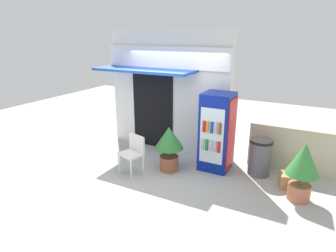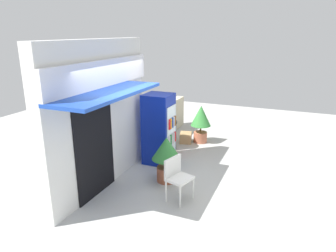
# 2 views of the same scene
# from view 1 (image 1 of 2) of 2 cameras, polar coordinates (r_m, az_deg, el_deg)

# --- Properties ---
(ground) EXTENTS (16.00, 16.00, 0.00)m
(ground) POSITION_cam_1_polar(r_m,az_deg,el_deg) (6.46, -3.31, -8.64)
(ground) COLOR #B2B2AD
(storefront_building) EXTENTS (3.23, 1.09, 2.99)m
(storefront_building) POSITION_cam_1_polar(r_m,az_deg,el_deg) (7.22, -0.22, 7.28)
(storefront_building) COLOR silver
(storefront_building) RESTS_ON ground
(drink_cooler) EXTENTS (0.66, 0.71, 1.72)m
(drink_cooler) POSITION_cam_1_polar(r_m,az_deg,el_deg) (6.28, 9.81, -1.17)
(drink_cooler) COLOR navy
(drink_cooler) RESTS_ON ground
(plastic_chair) EXTENTS (0.56, 0.51, 0.85)m
(plastic_chair) POSITION_cam_1_polar(r_m,az_deg,el_deg) (6.15, -6.97, -4.95)
(plastic_chair) COLOR silver
(plastic_chair) RESTS_ON ground
(potted_plant_near_shop) EXTENTS (0.63, 0.63, 1.00)m
(potted_plant_near_shop) POSITION_cam_1_polar(r_m,az_deg,el_deg) (6.18, 0.21, -3.54)
(potted_plant_near_shop) COLOR #995138
(potted_plant_near_shop) RESTS_ON ground
(potted_plant_curbside) EXTENTS (0.58, 0.58, 1.10)m
(potted_plant_curbside) POSITION_cam_1_polar(r_m,az_deg,el_deg) (5.60, 25.44, -7.19)
(potted_plant_curbside) COLOR #BC6B4C
(potted_plant_curbside) RESTS_ON ground
(trash_bin) EXTENTS (0.48, 0.48, 0.79)m
(trash_bin) POSITION_cam_1_polar(r_m,az_deg,el_deg) (6.38, 17.94, -5.94)
(trash_bin) COLOR #595960
(trash_bin) RESTS_ON ground
(stone_boundary_wall) EXTENTS (2.67, 0.24, 1.00)m
(stone_boundary_wall) POSITION_cam_1_polar(r_m,az_deg,el_deg) (6.77, 27.23, -4.81)
(stone_boundary_wall) COLOR beige
(stone_boundary_wall) RESTS_ON ground
(cardboard_box) EXTENTS (0.47, 0.42, 0.28)m
(cardboard_box) POSITION_cam_1_polar(r_m,az_deg,el_deg) (6.18, 23.31, -10.03)
(cardboard_box) COLOR tan
(cardboard_box) RESTS_ON ground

